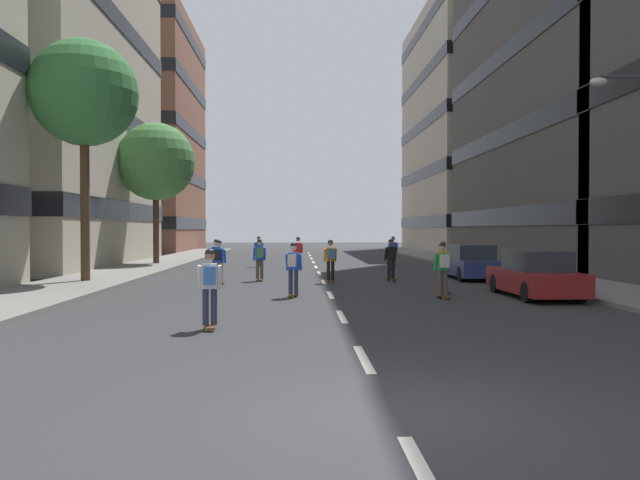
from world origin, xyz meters
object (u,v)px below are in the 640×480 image
(skater_0, at_px, (443,265))
(skater_5, at_px, (391,258))
(parked_car_near, at_px, (471,263))
(skater_8, at_px, (216,258))
(skater_9, at_px, (259,250))
(street_tree_mid, at_px, (84,94))
(skater_7, at_px, (293,266))
(skater_2, at_px, (210,283))
(skater_1, at_px, (260,257))
(skater_3, at_px, (443,267))
(skater_4, at_px, (298,251))
(skater_6, at_px, (331,258))
(parked_car_mid, at_px, (535,276))
(street_tree_near, at_px, (156,162))
(skater_11, at_px, (393,250))
(skater_10, at_px, (219,259))

(skater_0, bearing_deg, skater_5, 100.66)
(parked_car_near, xyz_separation_m, skater_8, (-11.13, -0.51, 0.29))
(parked_car_near, bearing_deg, skater_0, -114.22)
(skater_5, distance_m, skater_9, 11.50)
(street_tree_mid, height_order, skater_8, street_tree_mid)
(skater_7, height_order, skater_8, same)
(skater_2, distance_m, skater_8, 12.76)
(skater_9, bearing_deg, skater_1, -86.29)
(parked_car_near, height_order, street_tree_mid, street_tree_mid)
(skater_2, bearing_deg, street_tree_mid, 120.05)
(skater_1, xyz_separation_m, skater_3, (6.19, -6.75, 0.00))
(skater_1, relative_size, skater_4, 1.00)
(skater_2, bearing_deg, skater_6, 73.79)
(skater_7, bearing_deg, skater_0, 10.85)
(parked_car_mid, relative_size, skater_6, 2.47)
(street_tree_near, distance_m, skater_1, 14.28)
(skater_0, xyz_separation_m, skater_6, (-3.61, 4.22, 0.03))
(skater_11, bearing_deg, skater_1, -128.51)
(skater_3, relative_size, skater_7, 1.00)
(skater_7, bearing_deg, skater_6, 73.84)
(street_tree_mid, relative_size, skater_9, 5.42)
(skater_7, height_order, skater_11, same)
(street_tree_near, bearing_deg, skater_1, -58.62)
(street_tree_near, bearing_deg, skater_8, -65.47)
(skater_4, height_order, skater_5, same)
(skater_11, bearing_deg, street_tree_near, 170.31)
(skater_0, distance_m, skater_2, 9.98)
(parked_car_near, relative_size, skater_8, 2.47)
(parked_car_mid, distance_m, skater_4, 16.22)
(skater_1, distance_m, skater_8, 1.89)
(parked_car_near, height_order, skater_8, skater_8)
(skater_2, distance_m, skater_9, 22.05)
(skater_2, height_order, skater_5, same)
(skater_10, height_order, skater_11, same)
(parked_car_mid, height_order, skater_9, skater_9)
(skater_11, bearing_deg, skater_0, -92.23)
(skater_9, bearing_deg, parked_car_near, -41.90)
(parked_car_near, bearing_deg, skater_4, 137.29)
(skater_4, xyz_separation_m, skater_7, (-0.21, -14.00, 0.03))
(parked_car_near, xyz_separation_m, skater_2, (-9.62, -13.18, 0.32))
(street_tree_mid, height_order, skater_3, street_tree_mid)
(parked_car_mid, xyz_separation_m, skater_8, (-11.13, 6.79, 0.29))
(skater_1, relative_size, skater_9, 1.00)
(street_tree_mid, distance_m, skater_2, 14.66)
(parked_car_mid, height_order, skater_8, skater_8)
(skater_5, height_order, skater_9, same)
(skater_0, height_order, skater_7, same)
(street_tree_near, bearing_deg, skater_9, -15.04)
(street_tree_near, xyz_separation_m, skater_8, (5.05, -11.07, -5.26))
(skater_1, relative_size, skater_6, 1.00)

